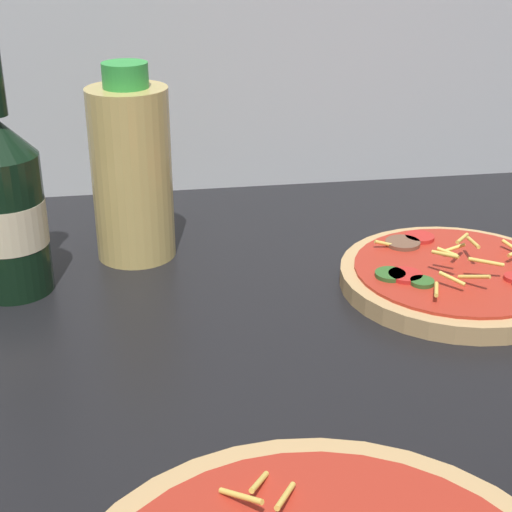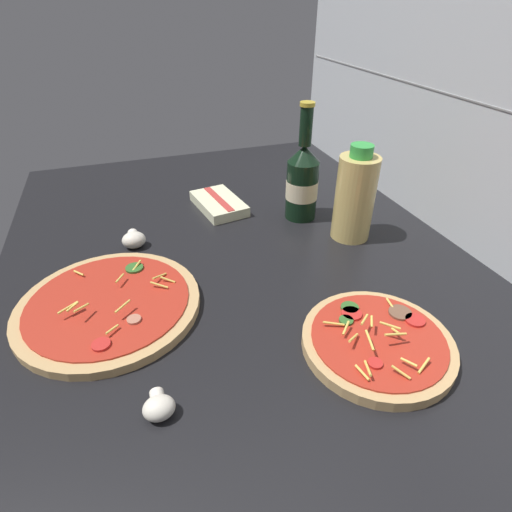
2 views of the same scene
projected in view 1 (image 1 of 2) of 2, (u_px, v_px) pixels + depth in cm
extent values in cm
cube|color=black|center=(361.00, 384.00, 62.90)|extent=(160.00, 90.00, 2.50)
cylinder|color=#EFCC56|center=(285.00, 496.00, 45.63)|extent=(1.84, 2.92, 1.09)
cylinder|color=#EFCC56|center=(241.00, 496.00, 45.61)|extent=(2.44, 2.75, 1.30)
cylinder|color=#EFCC56|center=(259.00, 482.00, 46.98)|extent=(1.64, 2.51, 1.10)
cylinder|color=tan|center=(456.00, 279.00, 75.49)|extent=(22.29, 22.29, 1.76)
cylinder|color=#B22D1E|center=(457.00, 269.00, 75.06)|extent=(19.61, 19.61, 0.30)
cylinder|color=#336628|center=(422.00, 282.00, 71.75)|extent=(2.21, 2.21, 0.40)
cylinder|color=red|center=(405.00, 275.00, 73.00)|extent=(3.19, 3.19, 0.40)
cylinder|color=#336628|center=(390.00, 274.00, 73.20)|extent=(2.87, 2.87, 0.40)
cylinder|color=red|center=(420.00, 237.00, 81.27)|extent=(3.01, 3.01, 0.40)
cylinder|color=brown|center=(403.00, 243.00, 79.93)|extent=(3.55, 3.55, 0.40)
cylinder|color=#EFCC56|center=(462.00, 238.00, 74.92)|extent=(2.20, 2.45, 0.59)
cylinder|color=#EFCC56|center=(385.00, 244.00, 79.16)|extent=(2.36, 0.43, 1.02)
cylinder|color=#EFCC56|center=(445.00, 254.00, 72.48)|extent=(2.02, 2.32, 0.61)
cylinder|color=#EFCC56|center=(455.00, 248.00, 76.87)|extent=(2.09, 0.37, 0.92)
cylinder|color=#EFCC56|center=(447.00, 252.00, 73.45)|extent=(1.90, 1.29, 0.82)
cylinder|color=#EFCC56|center=(474.00, 277.00, 70.76)|extent=(2.14, 2.78, 1.40)
cylinder|color=#EFCC56|center=(486.00, 262.00, 72.06)|extent=(3.36, 1.07, 0.92)
cylinder|color=#EFCC56|center=(473.00, 242.00, 75.52)|extent=(0.77, 3.40, 0.81)
cylinder|color=#EFCC56|center=(452.00, 279.00, 70.43)|extent=(2.04, 2.13, 0.82)
cylinder|color=#EFCC56|center=(436.00, 289.00, 69.47)|extent=(1.55, 3.15, 0.73)
cylinder|color=black|center=(8.00, 225.00, 72.66)|extent=(7.17, 7.17, 13.37)
cylinder|color=beige|center=(7.00, 222.00, 72.55)|extent=(7.25, 7.25, 4.28)
cylinder|color=#D6B766|center=(132.00, 175.00, 79.29)|extent=(8.14, 8.14, 17.64)
cylinder|color=green|center=(125.00, 75.00, 75.15)|extent=(4.48, 4.48, 2.41)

